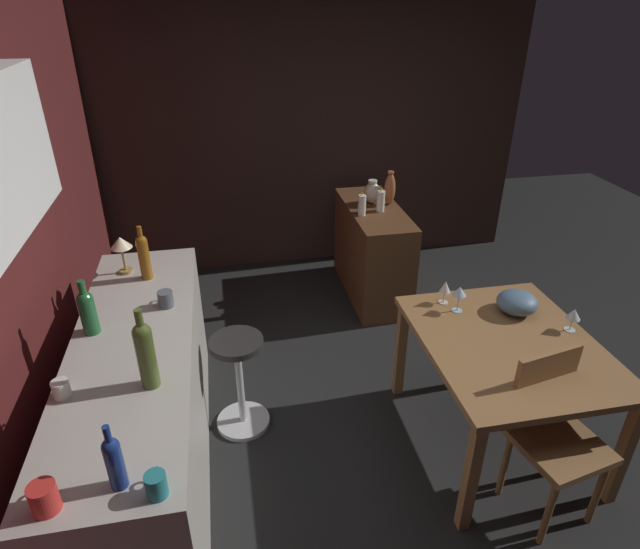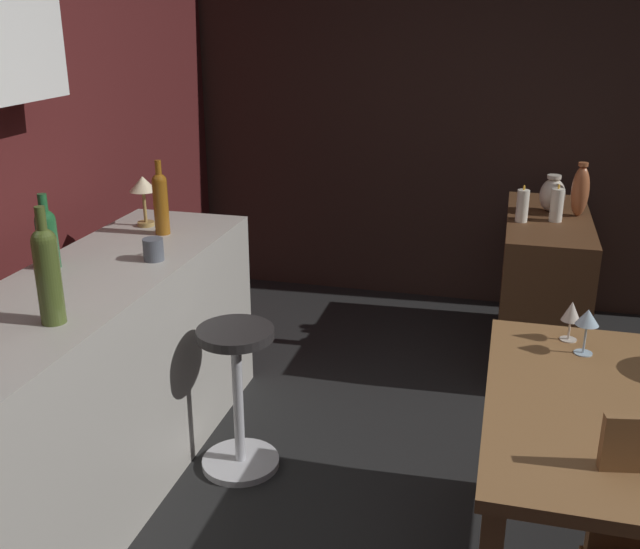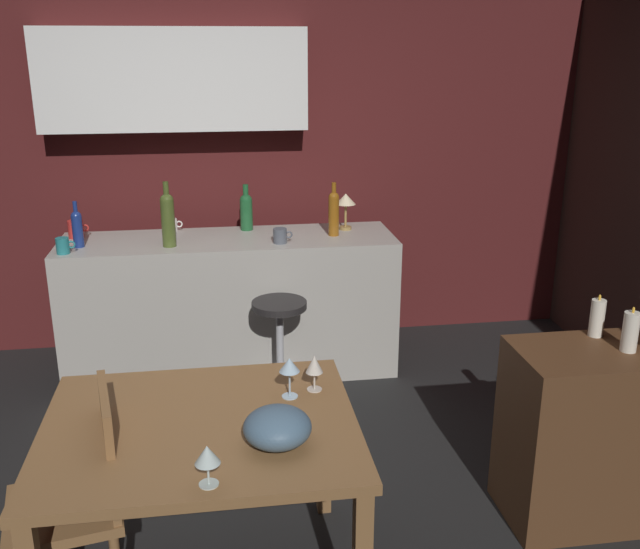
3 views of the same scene
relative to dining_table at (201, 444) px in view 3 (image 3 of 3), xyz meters
The scene contains 22 objects.
ground_plane 0.83m from the dining_table, 71.75° to the left, with size 9.00×9.00×0.00m, color black.
wall_kitchen_back 2.68m from the dining_table, 87.76° to the left, with size 5.20×0.33×2.60m.
dining_table is the anchor object (origin of this frame).
kitchen_counter 2.02m from the dining_table, 85.46° to the left, with size 2.10×0.60×0.90m, color #B2ADA3.
sideboard_cabinet 1.92m from the dining_table, ahead, with size 1.10×0.44×0.82m, color #56351E.
chair_near_window 0.47m from the dining_table, behind, with size 0.47×0.47×0.90m.
bar_stool 1.58m from the dining_table, 73.89° to the left, with size 0.34×0.34×0.65m.
wine_glass_left 0.44m from the dining_table, 24.13° to the left, with size 0.08×0.08×0.17m.
wine_glass_right 0.53m from the dining_table, 23.87° to the left, with size 0.07×0.07×0.15m.
wine_glass_center 0.44m from the dining_table, 85.15° to the right, with size 0.08×0.08×0.14m.
fruit_bowl 0.36m from the dining_table, 34.19° to the right, with size 0.24×0.24×0.13m, color slate.
wine_bottle_green 2.26m from the dining_table, 82.58° to the left, with size 0.08×0.08×0.30m.
wine_bottle_cobalt 2.11m from the dining_table, 110.73° to the left, with size 0.06×0.06×0.28m.
wine_bottle_amber 2.19m from the dining_table, 67.27° to the left, with size 0.07×0.07×0.34m.
wine_bottle_olive 1.93m from the dining_table, 95.93° to the left, with size 0.08×0.08×0.39m.
cup_red 2.33m from the dining_table, 109.97° to the left, with size 0.13×0.09×0.11m.
cup_teal 2.00m from the dining_table, 113.89° to the left, with size 0.11×0.08×0.10m.
cup_white 2.27m from the dining_table, 95.03° to the left, with size 0.11×0.07×0.08m.
cup_slate 1.93m from the dining_table, 75.57° to the left, with size 0.12×0.08×0.09m.
counter_lamp 2.36m from the dining_table, 66.26° to the left, with size 0.13×0.13×0.24m.
pillar_candle_tall 1.81m from the dining_table, 12.20° to the left, with size 0.06×0.06×0.20m.
pillar_candle_short 1.84m from the dining_table, ahead, with size 0.07×0.07×0.20m.
Camera 3 is at (-0.06, -2.84, 2.07)m, focal length 39.80 mm.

